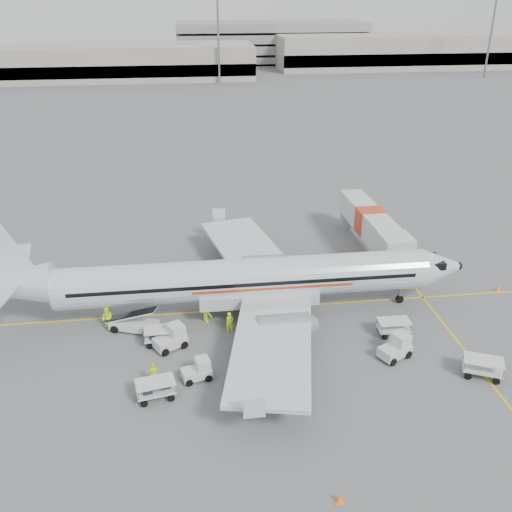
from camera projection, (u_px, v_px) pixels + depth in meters
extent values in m
plane|color=#56595B|center=(259.00, 308.00, 46.62)|extent=(360.00, 360.00, 0.00)
cube|color=yellow|center=(259.00, 308.00, 46.62)|extent=(44.00, 0.20, 0.01)
cube|color=yellow|center=(466.00, 352.00, 41.07)|extent=(0.20, 20.00, 0.01)
cone|color=orange|center=(498.00, 287.00, 49.15)|extent=(0.43, 0.43, 0.70)
cone|color=orange|center=(274.00, 258.00, 54.57)|extent=(0.37, 0.37, 0.61)
cone|color=orange|center=(340.00, 497.00, 29.01)|extent=(0.43, 0.43, 0.70)
imported|color=#CDEC13|center=(230.00, 322.00, 43.19)|extent=(0.66, 0.50, 1.63)
imported|color=#CDEC13|center=(107.00, 318.00, 43.51)|extent=(1.13, 1.13, 1.85)
imported|color=#CDEC13|center=(206.00, 311.00, 44.37)|extent=(1.31, 1.42, 1.92)
imported|color=#CDEC13|center=(154.00, 374.00, 37.51)|extent=(0.98, 0.53, 1.59)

